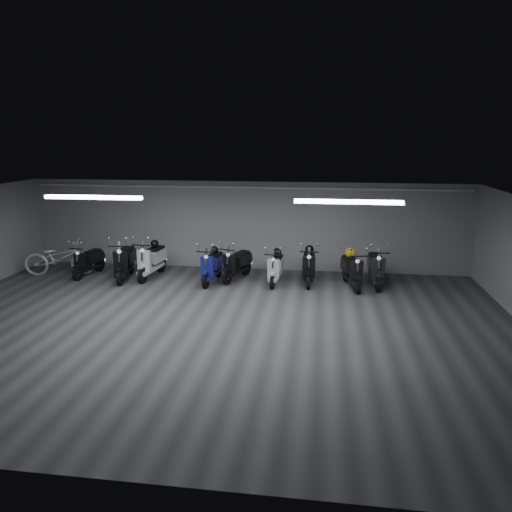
# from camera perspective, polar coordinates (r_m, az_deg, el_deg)

# --- Properties ---
(floor) EXTENTS (14.00, 10.00, 0.01)m
(floor) POSITION_cam_1_polar(r_m,az_deg,el_deg) (10.92, -5.61, -8.42)
(floor) COLOR #3A3A3C
(floor) RESTS_ON ground
(ceiling) EXTENTS (14.00, 10.00, 0.01)m
(ceiling) POSITION_cam_1_polar(r_m,az_deg,el_deg) (10.19, -5.98, 6.36)
(ceiling) COLOR gray
(ceiling) RESTS_ON ground
(back_wall) EXTENTS (14.00, 0.01, 2.80)m
(back_wall) POSITION_cam_1_polar(r_m,az_deg,el_deg) (15.26, -1.41, 3.62)
(back_wall) COLOR gray
(back_wall) RESTS_ON ground
(front_wall) EXTENTS (14.00, 0.01, 2.80)m
(front_wall) POSITION_cam_1_polar(r_m,az_deg,el_deg) (6.03, -17.22, -13.74)
(front_wall) COLOR gray
(front_wall) RESTS_ON ground
(fluor_strip_left) EXTENTS (2.40, 0.18, 0.08)m
(fluor_strip_left) POSITION_cam_1_polar(r_m,az_deg,el_deg) (12.17, -18.78, 6.62)
(fluor_strip_left) COLOR white
(fluor_strip_left) RESTS_ON ceiling
(fluor_strip_right) EXTENTS (2.40, 0.18, 0.08)m
(fluor_strip_right) POSITION_cam_1_polar(r_m,az_deg,el_deg) (10.91, 10.91, 6.35)
(fluor_strip_right) COLOR white
(fluor_strip_right) RESTS_ON ceiling
(conduit) EXTENTS (13.60, 0.05, 0.05)m
(conduit) POSITION_cam_1_polar(r_m,az_deg,el_deg) (15.00, -1.49, 8.15)
(conduit) COLOR white
(conduit) RESTS_ON back_wall
(scooter_0) EXTENTS (0.79, 1.68, 1.20)m
(scooter_0) POSITION_cam_1_polar(r_m,az_deg,el_deg) (15.44, -19.37, -0.09)
(scooter_0) COLOR black
(scooter_0) RESTS_ON floor
(scooter_1) EXTENTS (0.93, 1.99, 1.43)m
(scooter_1) POSITION_cam_1_polar(r_m,az_deg,el_deg) (14.72, -15.38, -0.00)
(scooter_1) COLOR black
(scooter_1) RESTS_ON floor
(scooter_2) EXTENTS (0.83, 1.94, 1.40)m
(scooter_2) POSITION_cam_1_polar(r_m,az_deg,el_deg) (14.71, -12.35, 0.12)
(scooter_2) COLOR silver
(scooter_2) RESTS_ON floor
(scooter_4) EXTENTS (0.75, 1.79, 1.30)m
(scooter_4) POSITION_cam_1_polar(r_m,az_deg,el_deg) (13.94, -5.26, -0.59)
(scooter_4) COLOR navy
(scooter_4) RESTS_ON floor
(scooter_5) EXTENTS (1.12, 1.81, 1.28)m
(scooter_5) POSITION_cam_1_polar(r_m,az_deg,el_deg) (14.16, -2.31, -0.36)
(scooter_5) COLOR black
(scooter_5) RESTS_ON floor
(scooter_6) EXTENTS (0.65, 1.66, 1.21)m
(scooter_6) POSITION_cam_1_polar(r_m,az_deg,el_deg) (13.83, 2.36, -0.86)
(scooter_6) COLOR silver
(scooter_6) RESTS_ON floor
(scooter_7) EXTENTS (0.62, 1.79, 1.33)m
(scooter_7) POSITION_cam_1_polar(r_m,az_deg,el_deg) (13.90, 6.33, -0.60)
(scooter_7) COLOR black
(scooter_7) RESTS_ON floor
(scooter_8) EXTENTS (0.93, 1.82, 1.30)m
(scooter_8) POSITION_cam_1_polar(r_m,az_deg,el_deg) (13.70, 11.35, -1.08)
(scooter_8) COLOR black
(scooter_8) RESTS_ON floor
(scooter_9) EXTENTS (0.64, 1.84, 1.37)m
(scooter_9) POSITION_cam_1_polar(r_m,az_deg,el_deg) (14.01, 14.09, -0.75)
(scooter_9) COLOR black
(scooter_9) RESTS_ON floor
(bicycle) EXTENTS (2.17, 1.16, 1.33)m
(bicycle) POSITION_cam_1_polar(r_m,az_deg,el_deg) (15.82, -22.39, 0.22)
(bicycle) COLOR white
(bicycle) RESTS_ON floor
(helmet_0) EXTENTS (0.29, 0.29, 0.29)m
(helmet_0) POSITION_cam_1_polar(r_m,az_deg,el_deg) (13.85, 11.15, 0.38)
(helmet_0) COLOR #C99E0B
(helmet_0) RESTS_ON scooter_8
(helmet_1) EXTENTS (0.25, 0.25, 0.25)m
(helmet_1) POSITION_cam_1_polar(r_m,az_deg,el_deg) (13.98, 2.52, 0.45)
(helmet_1) COLOR black
(helmet_1) RESTS_ON scooter_6
(helmet_2) EXTENTS (0.26, 0.26, 0.26)m
(helmet_2) POSITION_cam_1_polar(r_m,az_deg,el_deg) (14.08, 6.38, 0.79)
(helmet_2) COLOR black
(helmet_2) RESTS_ON scooter_7
(helmet_3) EXTENTS (0.23, 0.23, 0.23)m
(helmet_3) POSITION_cam_1_polar(r_m,az_deg,el_deg) (14.10, -4.97, 0.72)
(helmet_3) COLOR black
(helmet_3) RESTS_ON scooter_4
(helmet_4) EXTENTS (0.25, 0.25, 0.25)m
(helmet_4) POSITION_cam_1_polar(r_m,az_deg,el_deg) (14.87, -11.96, 1.44)
(helmet_4) COLOR black
(helmet_4) RESTS_ON scooter_2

